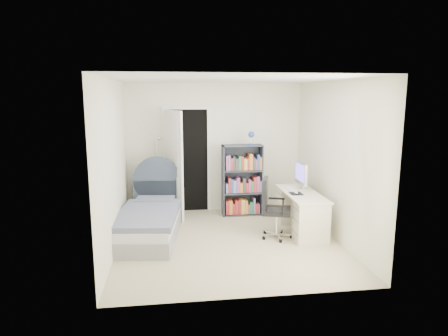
{
  "coord_description": "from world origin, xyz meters",
  "views": [
    {
      "loc": [
        -0.87,
        -5.92,
        2.28
      ],
      "look_at": [
        -0.02,
        0.35,
        1.11
      ],
      "focal_mm": 32.0,
      "sensor_mm": 36.0,
      "label": 1
    }
  ],
  "objects": [
    {
      "name": "bookcase",
      "position": [
        0.48,
        1.39,
        0.63
      ],
      "size": [
        0.75,
        0.32,
        1.6
      ],
      "color": "#383F4C",
      "rests_on": "ground"
    },
    {
      "name": "floor_lamp",
      "position": [
        -1.11,
        1.68,
        0.62
      ],
      "size": [
        0.22,
        0.22,
        1.51
      ],
      "color": "silver",
      "rests_on": "ground"
    },
    {
      "name": "door",
      "position": [
        -0.72,
        1.53,
        1.03
      ],
      "size": [
        0.92,
        0.79,
        2.06
      ],
      "color": "black",
      "rests_on": "ground"
    },
    {
      "name": "nightstand",
      "position": [
        -1.04,
        1.59,
        0.41
      ],
      "size": [
        0.42,
        0.42,
        0.62
      ],
      "color": "tan",
      "rests_on": "ground"
    },
    {
      "name": "office_chair",
      "position": [
        0.73,
        0.09,
        0.53
      ],
      "size": [
        0.54,
        0.55,
        0.97
      ],
      "color": "silver",
      "rests_on": "ground"
    },
    {
      "name": "room_shell",
      "position": [
        0.0,
        0.0,
        1.25
      ],
      "size": [
        3.5,
        3.7,
        2.6
      ],
      "color": "tan",
      "rests_on": "ground"
    },
    {
      "name": "bed",
      "position": [
        -1.23,
        0.42,
        0.27
      ],
      "size": [
        1.12,
        2.01,
        1.18
      ],
      "color": "gray",
      "rests_on": "ground"
    },
    {
      "name": "desk",
      "position": [
        1.28,
        0.31,
        0.37
      ],
      "size": [
        0.55,
        1.37,
        1.12
      ],
      "color": "beige",
      "rests_on": "ground"
    }
  ]
}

